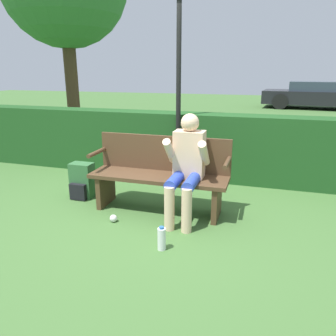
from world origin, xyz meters
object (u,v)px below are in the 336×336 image
object	(u,v)px
park_bench	(160,173)
person_seated	(187,163)
water_bottle	(162,239)
backpack	(82,181)
parked_car	(314,95)
signpost	(179,76)

from	to	relation	value
park_bench	person_seated	bearing A→B (deg)	-21.88
park_bench	water_bottle	bearing A→B (deg)	-71.08
backpack	parked_car	world-z (taller)	parked_car
parked_car	backpack	bearing A→B (deg)	-102.67
person_seated	water_bottle	xyz separation A→B (m)	(-0.05, -0.77, -0.54)
person_seated	parked_car	size ratio (longest dim) A/B	0.27
park_bench	parked_car	bearing A→B (deg)	76.10
park_bench	signpost	world-z (taller)	signpost
person_seated	park_bench	bearing A→B (deg)	158.12
backpack	water_bottle	world-z (taller)	backpack
park_bench	person_seated	distance (m)	0.44
backpack	water_bottle	distance (m)	1.74
person_seated	backpack	bearing A→B (deg)	172.24
park_bench	signpost	size ratio (longest dim) A/B	0.58
person_seated	water_bottle	world-z (taller)	person_seated
backpack	signpost	xyz separation A→B (m)	(1.05, 1.02, 1.34)
park_bench	signpost	distance (m)	1.55
park_bench	signpost	xyz separation A→B (m)	(-0.07, 1.08, 1.11)
person_seated	water_bottle	bearing A→B (deg)	-93.41
backpack	signpost	size ratio (longest dim) A/B	0.16
park_bench	water_bottle	size ratio (longest dim) A/B	6.90
backpack	person_seated	bearing A→B (deg)	-7.76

